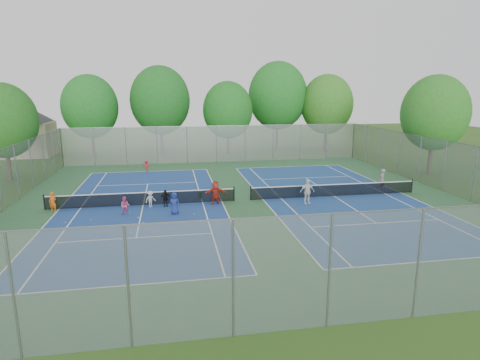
% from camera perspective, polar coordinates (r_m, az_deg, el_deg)
% --- Properties ---
extents(ground, '(120.00, 120.00, 0.00)m').
position_cam_1_polar(ground, '(29.00, 0.34, -2.94)').
color(ground, '#2B4F18').
rests_on(ground, ground).
extents(court_pad, '(32.00, 32.00, 0.01)m').
position_cam_1_polar(court_pad, '(28.99, 0.34, -2.93)').
color(court_pad, '#2A5A34').
rests_on(court_pad, ground).
extents(court_left, '(10.97, 23.77, 0.01)m').
position_cam_1_polar(court_left, '(28.63, -13.61, -3.48)').
color(court_left, navy).
rests_on(court_left, court_pad).
extents(court_right, '(10.97, 23.77, 0.01)m').
position_cam_1_polar(court_right, '(30.97, 13.20, -2.23)').
color(court_right, navy).
rests_on(court_right, court_pad).
extents(net_left, '(12.87, 0.10, 0.91)m').
position_cam_1_polar(net_left, '(28.51, -13.65, -2.63)').
color(net_left, black).
rests_on(net_left, ground).
extents(net_right, '(12.87, 0.10, 0.91)m').
position_cam_1_polar(net_right, '(30.86, 13.24, -1.44)').
color(net_right, black).
rests_on(net_right, ground).
extents(fence_north, '(32.00, 0.10, 4.00)m').
position_cam_1_polar(fence_north, '(44.14, -3.37, 5.13)').
color(fence_north, gray).
rests_on(fence_north, ground).
extents(fence_south, '(32.00, 0.10, 4.00)m').
position_cam_1_polar(fence_south, '(13.80, 12.58, -12.63)').
color(fence_south, gray).
rests_on(fence_south, ground).
extents(fence_east, '(0.10, 32.00, 4.00)m').
position_cam_1_polar(fence_east, '(35.06, 27.05, 1.76)').
color(fence_east, gray).
rests_on(fence_east, ground).
extents(house, '(11.03, 11.03, 7.30)m').
position_cam_1_polar(house, '(54.33, -28.42, 7.41)').
color(house, '#B7A88C').
rests_on(house, ground).
extents(tree_nw, '(6.40, 6.40, 9.58)m').
position_cam_1_polar(tree_nw, '(50.32, -20.56, 9.75)').
color(tree_nw, '#443326').
rests_on(tree_nw, ground).
extents(tree_nl, '(7.20, 7.20, 10.69)m').
position_cam_1_polar(tree_nl, '(50.49, -11.29, 11.05)').
color(tree_nl, '#443326').
rests_on(tree_nl, ground).
extents(tree_nc, '(6.00, 6.00, 8.85)m').
position_cam_1_polar(tree_nc, '(49.03, -1.76, 9.89)').
color(tree_nc, '#443326').
rests_on(tree_nc, ground).
extents(tree_nr, '(7.60, 7.60, 11.42)m').
position_cam_1_polar(tree_nr, '(53.34, 5.38, 11.85)').
color(tree_nr, '#443326').
rests_on(tree_nr, ground).
extents(tree_ne, '(6.60, 6.60, 9.77)m').
position_cam_1_polar(tree_ne, '(53.38, 12.27, 10.47)').
color(tree_ne, '#443326').
rests_on(tree_ne, ground).
extents(tree_side_w, '(5.60, 5.60, 8.47)m').
position_cam_1_polar(tree_side_w, '(40.09, -30.65, 7.28)').
color(tree_side_w, '#443326').
rests_on(tree_side_w, ground).
extents(tree_side_e, '(6.00, 6.00, 9.20)m').
position_cam_1_polar(tree_side_e, '(41.23, 25.97, 8.57)').
color(tree_side_e, '#443326').
rests_on(tree_side_e, ground).
extents(ball_crate, '(0.37, 0.37, 0.27)m').
position_cam_1_polar(ball_crate, '(29.57, -10.48, -2.58)').
color(ball_crate, '#1849B7').
rests_on(ball_crate, ground).
extents(ball_hopper, '(0.28, 0.28, 0.53)m').
position_cam_1_polar(ball_hopper, '(29.58, -5.67, -2.15)').
color(ball_hopper, '#23822C').
rests_on(ball_hopper, ground).
extents(student_a, '(0.57, 0.47, 1.35)m').
position_cam_1_polar(student_a, '(28.85, -25.09, -2.86)').
color(student_a, orange).
rests_on(student_a, ground).
extents(student_b, '(0.66, 0.55, 1.21)m').
position_cam_1_polar(student_b, '(26.59, -16.02, -3.55)').
color(student_b, '#D7538E').
rests_on(student_b, ground).
extents(student_c, '(0.86, 0.74, 1.15)m').
position_cam_1_polar(student_c, '(27.87, -12.60, -2.68)').
color(student_c, beige).
rests_on(student_c, ground).
extents(student_d, '(0.73, 0.42, 1.18)m').
position_cam_1_polar(student_d, '(27.83, -10.58, -2.57)').
color(student_d, black).
rests_on(student_d, ground).
extents(student_e, '(0.81, 0.67, 1.43)m').
position_cam_1_polar(student_e, '(26.06, -9.31, -3.29)').
color(student_e, navy).
rests_on(student_e, ground).
extents(student_f, '(1.56, 0.59, 1.65)m').
position_cam_1_polar(student_f, '(27.93, -3.50, -1.82)').
color(student_f, red).
rests_on(student_f, ground).
extents(child_far_baseline, '(0.79, 0.53, 1.13)m').
position_cam_1_polar(child_far_baseline, '(40.05, -13.14, 1.95)').
color(child_far_baseline, red).
rests_on(child_far_baseline, ground).
extents(instructor, '(0.75, 0.72, 1.73)m').
position_cam_1_polar(instructor, '(33.67, 19.53, 0.05)').
color(instructor, gray).
rests_on(instructor, ground).
extents(teen_court_b, '(1.07, 0.50, 1.78)m').
position_cam_1_polar(teen_court_b, '(28.31, 9.53, -1.64)').
color(teen_court_b, white).
rests_on(teen_court_b, ground).
extents(tennis_ball_0, '(0.07, 0.07, 0.07)m').
position_cam_1_polar(tennis_ball_0, '(23.38, -15.22, -7.23)').
color(tennis_ball_0, gold).
rests_on(tennis_ball_0, ground).
extents(tennis_ball_1, '(0.07, 0.07, 0.07)m').
position_cam_1_polar(tennis_ball_1, '(24.82, -17.54, -6.20)').
color(tennis_ball_1, '#C5D832').
rests_on(tennis_ball_1, ground).
extents(tennis_ball_2, '(0.07, 0.07, 0.07)m').
position_cam_1_polar(tennis_ball_2, '(26.32, -23.55, -5.60)').
color(tennis_ball_2, '#DCEA36').
rests_on(tennis_ball_2, ground).
extents(tennis_ball_3, '(0.07, 0.07, 0.07)m').
position_cam_1_polar(tennis_ball_3, '(24.56, -10.94, -6.03)').
color(tennis_ball_3, gold).
rests_on(tennis_ball_3, ground).
extents(tennis_ball_4, '(0.07, 0.07, 0.07)m').
position_cam_1_polar(tennis_ball_4, '(25.91, -6.60, -4.88)').
color(tennis_ball_4, '#B9D230').
rests_on(tennis_ball_4, ground).
extents(tennis_ball_5, '(0.07, 0.07, 0.07)m').
position_cam_1_polar(tennis_ball_5, '(23.07, -24.35, -8.22)').
color(tennis_ball_5, '#B2D130').
rests_on(tennis_ball_5, ground).
extents(tennis_ball_6, '(0.07, 0.07, 0.07)m').
position_cam_1_polar(tennis_ball_6, '(26.99, -15.39, -4.54)').
color(tennis_ball_6, '#B7D431').
rests_on(tennis_ball_6, ground).
extents(tennis_ball_7, '(0.07, 0.07, 0.07)m').
position_cam_1_polar(tennis_ball_7, '(23.58, -12.94, -6.92)').
color(tennis_ball_7, '#CEEC36').
rests_on(tennis_ball_7, ground).
extents(tennis_ball_8, '(0.07, 0.07, 0.07)m').
position_cam_1_polar(tennis_ball_8, '(25.86, -14.29, -5.23)').
color(tennis_ball_8, yellow).
rests_on(tennis_ball_8, ground).
extents(tennis_ball_9, '(0.07, 0.07, 0.07)m').
position_cam_1_polar(tennis_ball_9, '(23.05, -12.15, -7.35)').
color(tennis_ball_9, '#C7DC33').
rests_on(tennis_ball_9, ground).
extents(tennis_ball_10, '(0.07, 0.07, 0.07)m').
position_cam_1_polar(tennis_ball_10, '(24.85, -13.57, -5.93)').
color(tennis_ball_10, '#D9E635').
rests_on(tennis_ball_10, ground).
extents(tennis_ball_11, '(0.07, 0.07, 0.07)m').
position_cam_1_polar(tennis_ball_11, '(26.27, -20.37, -5.36)').
color(tennis_ball_11, gold).
rests_on(tennis_ball_11, ground).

